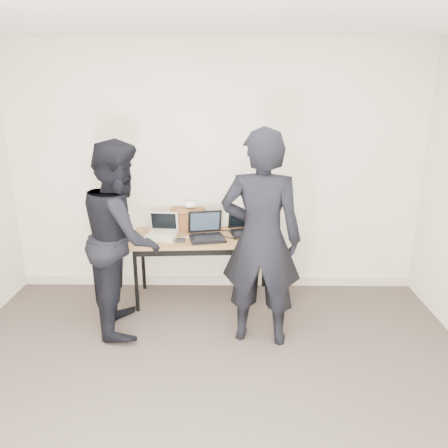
{
  "coord_description": "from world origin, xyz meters",
  "views": [
    {
      "loc": [
        0.15,
        -2.44,
        2.23
      ],
      "look_at": [
        0.1,
        1.6,
        0.95
      ],
      "focal_mm": 35.0,
      "sensor_mm": 36.0,
      "label": 1
    }
  ],
  "objects_px": {
    "laptop_right": "(245,228)",
    "person_typist": "(261,240)",
    "desk": "(203,242)",
    "laptop_center": "(207,232)",
    "leather_satchel": "(188,219)",
    "person_observer": "(122,237)",
    "laptop_beige": "(162,233)",
    "equipment_box": "(262,225)"
  },
  "relations": [
    {
      "from": "laptop_right",
      "to": "person_typist",
      "type": "relative_size",
      "value": 0.2
    },
    {
      "from": "person_typist",
      "to": "desk",
      "type": "bearing_deg",
      "value": -46.03
    },
    {
      "from": "laptop_center",
      "to": "leather_satchel",
      "type": "xyz_separation_m",
      "value": [
        -0.22,
        0.28,
        0.07
      ]
    },
    {
      "from": "desk",
      "to": "person_observer",
      "type": "xyz_separation_m",
      "value": [
        -0.72,
        -0.54,
        0.24
      ]
    },
    {
      "from": "desk",
      "to": "laptop_beige",
      "type": "bearing_deg",
      "value": -179.7
    },
    {
      "from": "laptop_beige",
      "to": "laptop_center",
      "type": "height_order",
      "value": "laptop_center"
    },
    {
      "from": "laptop_beige",
      "to": "desk",
      "type": "bearing_deg",
      "value": 8.95
    },
    {
      "from": "desk",
      "to": "person_typist",
      "type": "xyz_separation_m",
      "value": [
        0.55,
        -0.78,
        0.3
      ]
    },
    {
      "from": "desk",
      "to": "person_observer",
      "type": "bearing_deg",
      "value": -146.48
    },
    {
      "from": "laptop_right",
      "to": "leather_satchel",
      "type": "xyz_separation_m",
      "value": [
        -0.62,
        0.1,
        0.07
      ]
    },
    {
      "from": "laptop_right",
      "to": "equipment_box",
      "type": "bearing_deg",
      "value": 5.86
    },
    {
      "from": "laptop_center",
      "to": "person_typist",
      "type": "bearing_deg",
      "value": -67.17
    },
    {
      "from": "laptop_right",
      "to": "laptop_center",
      "type": "bearing_deg",
      "value": -168.41
    },
    {
      "from": "laptop_beige",
      "to": "person_typist",
      "type": "bearing_deg",
      "value": -32.18
    },
    {
      "from": "person_typist",
      "to": "laptop_right",
      "type": "bearing_deg",
      "value": -74.54
    },
    {
      "from": "desk",
      "to": "laptop_center",
      "type": "height_order",
      "value": "laptop_center"
    },
    {
      "from": "desk",
      "to": "leather_satchel",
      "type": "bearing_deg",
      "value": 125.21
    },
    {
      "from": "laptop_beige",
      "to": "laptop_center",
      "type": "relative_size",
      "value": 0.81
    },
    {
      "from": "person_typist",
      "to": "laptop_center",
      "type": "bearing_deg",
      "value": -46.15
    },
    {
      "from": "laptop_center",
      "to": "leather_satchel",
      "type": "bearing_deg",
      "value": 116.14
    },
    {
      "from": "laptop_center",
      "to": "person_typist",
      "type": "xyz_separation_m",
      "value": [
        0.51,
        -0.73,
        0.18
      ]
    },
    {
      "from": "desk",
      "to": "equipment_box",
      "type": "bearing_deg",
      "value": 13.74
    },
    {
      "from": "leather_satchel",
      "to": "person_typist",
      "type": "relative_size",
      "value": 0.19
    },
    {
      "from": "laptop_center",
      "to": "laptop_right",
      "type": "xyz_separation_m",
      "value": [
        0.41,
        0.18,
        -0.01
      ]
    },
    {
      "from": "laptop_right",
      "to": "leather_satchel",
      "type": "relative_size",
      "value": 1.06
    },
    {
      "from": "laptop_beige",
      "to": "equipment_box",
      "type": "xyz_separation_m",
      "value": [
        1.06,
        0.22,
        0.02
      ]
    },
    {
      "from": "desk",
      "to": "laptop_beige",
      "type": "xyz_separation_m",
      "value": [
        -0.43,
        -0.03,
        0.11
      ]
    },
    {
      "from": "desk",
      "to": "equipment_box",
      "type": "height_order",
      "value": "equipment_box"
    },
    {
      "from": "laptop_center",
      "to": "person_typist",
      "type": "height_order",
      "value": "person_typist"
    },
    {
      "from": "laptop_right",
      "to": "equipment_box",
      "type": "relative_size",
      "value": 1.56
    },
    {
      "from": "person_typist",
      "to": "person_observer",
      "type": "bearing_deg",
      "value": -1.9
    },
    {
      "from": "laptop_center",
      "to": "leather_satchel",
      "type": "distance_m",
      "value": 0.36
    },
    {
      "from": "laptop_center",
      "to": "leather_satchel",
      "type": "relative_size",
      "value": 1.14
    },
    {
      "from": "equipment_box",
      "to": "desk",
      "type": "bearing_deg",
      "value": -163.04
    },
    {
      "from": "leather_satchel",
      "to": "person_observer",
      "type": "xyz_separation_m",
      "value": [
        -0.54,
        -0.77,
        0.05
      ]
    },
    {
      "from": "desk",
      "to": "leather_satchel",
      "type": "distance_m",
      "value": 0.35
    },
    {
      "from": "laptop_center",
      "to": "person_typist",
      "type": "distance_m",
      "value": 0.91
    },
    {
      "from": "laptop_beige",
      "to": "leather_satchel",
      "type": "relative_size",
      "value": 0.92
    },
    {
      "from": "desk",
      "to": "laptop_beige",
      "type": "distance_m",
      "value": 0.45
    },
    {
      "from": "laptop_center",
      "to": "equipment_box",
      "type": "xyz_separation_m",
      "value": [
        0.59,
        0.24,
        0.01
      ]
    },
    {
      "from": "leather_satchel",
      "to": "person_typist",
      "type": "xyz_separation_m",
      "value": [
        0.73,
        -1.01,
        0.12
      ]
    },
    {
      "from": "laptop_beige",
      "to": "equipment_box",
      "type": "bearing_deg",
      "value": 17.05
    }
  ]
}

